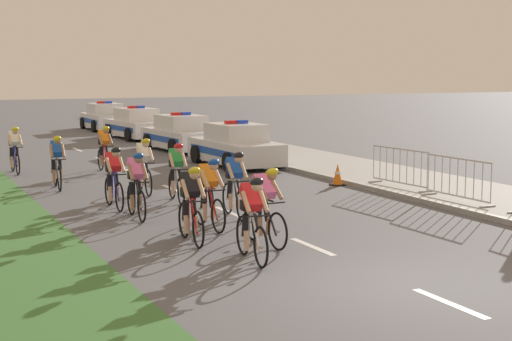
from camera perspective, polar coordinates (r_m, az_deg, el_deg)
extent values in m
plane|color=#56565B|center=(12.50, 10.97, -8.26)|extent=(160.00, 160.00, 0.00)
cube|color=gray|center=(27.61, 4.93, 0.53)|extent=(3.70, 60.00, 0.12)
cube|color=#9E9E99|center=(26.77, 1.66, 0.35)|extent=(0.16, 60.00, 0.13)
cube|color=white|center=(11.74, 13.92, -9.37)|extent=(0.14, 1.60, 0.01)
cube|color=white|center=(14.93, 4.14, -5.55)|extent=(0.14, 1.60, 0.01)
cube|color=white|center=(18.45, -1.99, -3.05)|extent=(0.14, 1.60, 0.01)
cube|color=white|center=(22.13, -6.10, -1.33)|extent=(0.14, 1.60, 0.01)
cube|color=white|center=(25.90, -9.03, -0.11)|extent=(0.14, 1.60, 0.01)
cube|color=white|center=(29.73, -11.20, 0.80)|extent=(0.14, 1.60, 0.01)
cube|color=white|center=(33.61, -12.88, 1.50)|extent=(0.14, 1.60, 0.01)
cube|color=white|center=(37.51, -14.21, 2.05)|extent=(0.14, 1.60, 0.01)
torus|color=black|center=(13.25, 0.35, -5.61)|extent=(0.13, 0.72, 0.72)
cylinder|color=#99999E|center=(13.25, 0.35, -5.61)|extent=(0.07, 0.07, 0.06)
torus|color=black|center=(14.18, -0.97, -4.75)|extent=(0.13, 0.72, 0.72)
cylinder|color=#99999E|center=(14.18, -0.97, -4.75)|extent=(0.07, 0.07, 0.06)
cylinder|color=silver|center=(13.56, -0.26, -2.99)|extent=(0.10, 0.55, 0.04)
cylinder|color=silver|center=(13.46, -0.03, -4.47)|extent=(0.10, 0.48, 0.63)
cylinder|color=silver|center=(13.80, -0.53, -4.09)|extent=(0.04, 0.04, 0.65)
cylinder|color=black|center=(13.24, 0.21, -3.33)|extent=(0.42, 0.08, 0.03)
cube|color=black|center=(13.74, -0.53, -2.68)|extent=(0.12, 0.23, 0.05)
cube|color=red|center=(13.59, -0.36, -1.94)|extent=(0.34, 0.57, 0.46)
cube|color=black|center=(13.72, -0.51, -2.53)|extent=(0.30, 0.23, 0.18)
cylinder|color=black|center=(13.77, -0.09, -3.95)|extent=(0.14, 0.23, 0.40)
cylinder|color=tan|center=(13.75, 0.02, -5.09)|extent=(0.11, 0.16, 0.36)
cylinder|color=black|center=(13.71, -0.81, -4.00)|extent=(0.13, 0.18, 0.40)
cylinder|color=tan|center=(13.69, -0.70, -5.14)|extent=(0.10, 0.13, 0.36)
cylinder|color=tan|center=(13.45, 0.57, -2.26)|extent=(0.12, 0.41, 0.35)
cylinder|color=tan|center=(13.35, -0.73, -2.33)|extent=(0.12, 0.41, 0.35)
sphere|color=tan|center=(13.27, 0.04, -1.12)|extent=(0.19, 0.19, 0.19)
ellipsoid|color=black|center=(13.25, 0.05, -0.84)|extent=(0.27, 0.34, 0.24)
torus|color=black|center=(14.52, 1.58, -4.46)|extent=(0.08, 0.73, 0.72)
cylinder|color=#99999E|center=(14.52, 1.58, -4.46)|extent=(0.06, 0.06, 0.06)
torus|color=black|center=(15.37, -0.27, -3.79)|extent=(0.08, 0.73, 0.72)
cylinder|color=#99999E|center=(15.37, -0.27, -3.79)|extent=(0.06, 0.06, 0.06)
cylinder|color=black|center=(14.80, 0.73, -2.11)|extent=(0.06, 0.55, 0.04)
cylinder|color=black|center=(14.71, 1.06, -3.45)|extent=(0.06, 0.48, 0.63)
cylinder|color=black|center=(15.03, 0.36, -3.14)|extent=(0.04, 0.04, 0.65)
cylinder|color=black|center=(14.50, 1.40, -2.39)|extent=(0.42, 0.05, 0.03)
cube|color=black|center=(14.97, 0.36, -1.85)|extent=(0.11, 0.22, 0.05)
cube|color=pink|center=(14.83, 0.59, -1.15)|extent=(0.31, 0.56, 0.45)
cube|color=black|center=(14.95, 0.38, -1.70)|extent=(0.29, 0.21, 0.18)
cylinder|color=black|center=(15.01, 0.77, -3.00)|extent=(0.12, 0.23, 0.40)
cylinder|color=#9E7051|center=(14.99, 0.92, -4.04)|extent=(0.10, 0.16, 0.36)
cylinder|color=black|center=(14.93, 0.16, -3.06)|extent=(0.12, 0.17, 0.40)
cylinder|color=#9E7051|center=(14.91, 0.31, -4.11)|extent=(0.10, 0.13, 0.36)
cylinder|color=#9E7051|center=(14.73, 1.54, -1.41)|extent=(0.10, 0.40, 0.35)
cylinder|color=#9E7051|center=(14.57, 0.44, -1.50)|extent=(0.10, 0.40, 0.35)
sphere|color=#9E7051|center=(14.54, 1.16, -0.37)|extent=(0.19, 0.19, 0.19)
ellipsoid|color=yellow|center=(14.52, 1.18, -0.12)|extent=(0.25, 0.33, 0.24)
torus|color=black|center=(14.71, -4.23, -4.32)|extent=(0.10, 0.73, 0.72)
cylinder|color=#99999E|center=(14.71, -4.23, -4.32)|extent=(0.06, 0.06, 0.06)
torus|color=black|center=(15.66, -5.28, -3.62)|extent=(0.10, 0.73, 0.72)
cylinder|color=#99999E|center=(15.66, -5.28, -3.62)|extent=(0.06, 0.06, 0.06)
cylinder|color=#B21919|center=(15.04, -4.74, -1.98)|extent=(0.08, 0.55, 0.04)
cylinder|color=#B21919|center=(14.93, -4.54, -3.31)|extent=(0.08, 0.48, 0.63)
cylinder|color=#B21919|center=(15.28, -4.94, -2.99)|extent=(0.04, 0.04, 0.65)
cylinder|color=black|center=(14.71, -4.36, -2.27)|extent=(0.42, 0.06, 0.03)
cube|color=black|center=(15.22, -4.95, -1.72)|extent=(0.12, 0.23, 0.05)
cube|color=black|center=(15.07, -4.83, -1.04)|extent=(0.32, 0.56, 0.47)
cube|color=black|center=(15.21, -4.95, -1.58)|extent=(0.29, 0.22, 0.18)
cylinder|color=black|center=(15.24, -4.55, -2.86)|extent=(0.13, 0.23, 0.40)
cylinder|color=tan|center=(15.22, -4.46, -3.89)|extent=(0.10, 0.16, 0.36)
cylinder|color=black|center=(15.19, -5.21, -2.90)|extent=(0.12, 0.18, 0.40)
cylinder|color=tan|center=(15.17, -5.11, -3.94)|extent=(0.10, 0.13, 0.36)
cylinder|color=tan|center=(14.92, -4.01, -1.31)|extent=(0.11, 0.41, 0.35)
cylinder|color=tan|center=(14.83, -5.19, -1.38)|extent=(0.11, 0.41, 0.35)
sphere|color=tan|center=(14.75, -4.52, -0.28)|extent=(0.19, 0.19, 0.19)
ellipsoid|color=yellow|center=(14.74, -4.51, -0.03)|extent=(0.25, 0.33, 0.24)
torus|color=black|center=(16.01, -2.76, -3.35)|extent=(0.05, 0.72, 0.72)
cylinder|color=#99999E|center=(16.01, -2.76, -3.35)|extent=(0.06, 0.06, 0.06)
torus|color=black|center=(16.92, -4.10, -2.77)|extent=(0.05, 0.72, 0.72)
cylinder|color=#99999E|center=(16.92, -4.10, -2.77)|extent=(0.06, 0.06, 0.06)
cylinder|color=#B21919|center=(16.33, -3.40, -1.23)|extent=(0.04, 0.55, 0.04)
cylinder|color=#B21919|center=(16.23, -3.15, -2.44)|extent=(0.04, 0.48, 0.63)
cylinder|color=#B21919|center=(16.56, -3.65, -2.17)|extent=(0.04, 0.04, 0.65)
cylinder|color=black|center=(16.02, -2.92, -1.47)|extent=(0.42, 0.03, 0.03)
cube|color=black|center=(16.51, -3.66, -0.99)|extent=(0.10, 0.22, 0.05)
cube|color=orange|center=(16.37, -3.50, -0.36)|extent=(0.29, 0.54, 0.47)
cube|color=black|center=(16.50, -3.65, -0.86)|extent=(0.28, 0.20, 0.18)
cylinder|color=black|center=(16.54, -3.29, -2.04)|extent=(0.11, 0.22, 0.40)
cylinder|color=tan|center=(16.51, -3.17, -2.99)|extent=(0.09, 0.15, 0.36)
cylinder|color=black|center=(16.47, -3.87, -2.09)|extent=(0.11, 0.17, 0.40)
cylinder|color=tan|center=(16.44, -3.75, -3.04)|extent=(0.09, 0.12, 0.36)
cylinder|color=tan|center=(16.24, -2.69, -0.59)|extent=(0.08, 0.40, 0.35)
cylinder|color=tan|center=(16.12, -3.74, -0.66)|extent=(0.08, 0.40, 0.35)
sphere|color=tan|center=(16.06, -3.10, 0.36)|extent=(0.19, 0.19, 0.19)
ellipsoid|color=blue|center=(16.05, -3.09, 0.59)|extent=(0.23, 0.32, 0.24)
torus|color=black|center=(17.27, -1.04, -2.55)|extent=(0.11, 0.73, 0.72)
cylinder|color=#99999E|center=(17.27, -1.04, -2.55)|extent=(0.06, 0.06, 0.06)
torus|color=black|center=(18.20, -2.08, -2.04)|extent=(0.11, 0.73, 0.72)
cylinder|color=#99999E|center=(18.20, -2.08, -2.04)|extent=(0.06, 0.06, 0.06)
cylinder|color=white|center=(17.60, -1.53, -0.59)|extent=(0.08, 0.55, 0.04)
cylinder|color=white|center=(17.49, -1.34, -1.72)|extent=(0.08, 0.48, 0.63)
cylinder|color=white|center=(17.84, -1.73, -1.47)|extent=(0.04, 0.04, 0.65)
cylinder|color=black|center=(17.28, -1.15, -0.81)|extent=(0.42, 0.06, 0.03)
cube|color=black|center=(17.79, -1.73, -0.38)|extent=(0.12, 0.23, 0.05)
cube|color=blue|center=(17.64, -1.61, 0.21)|extent=(0.33, 0.56, 0.46)
cube|color=black|center=(17.77, -1.72, -0.25)|extent=(0.30, 0.22, 0.18)
cylinder|color=black|center=(17.80, -1.39, -1.36)|extent=(0.13, 0.23, 0.40)
cylinder|color=tan|center=(17.77, -1.31, -2.24)|extent=(0.10, 0.16, 0.36)
cylinder|color=black|center=(17.74, -1.94, -1.39)|extent=(0.12, 0.18, 0.40)
cylinder|color=tan|center=(17.71, -1.86, -2.27)|extent=(0.10, 0.13, 0.36)
cylinder|color=tan|center=(17.50, -0.88, -0.01)|extent=(0.11, 0.41, 0.35)
cylinder|color=tan|center=(17.40, -1.88, -0.06)|extent=(0.11, 0.41, 0.35)
sphere|color=tan|center=(17.33, -1.29, 0.88)|extent=(0.19, 0.19, 0.19)
ellipsoid|color=black|center=(17.32, -1.28, 1.09)|extent=(0.26, 0.33, 0.24)
torus|color=black|center=(17.31, -8.33, -2.61)|extent=(0.09, 0.73, 0.72)
cylinder|color=#99999E|center=(17.31, -8.33, -2.61)|extent=(0.06, 0.06, 0.06)
torus|color=black|center=(18.27, -9.08, -2.10)|extent=(0.09, 0.73, 0.72)
cylinder|color=#99999E|center=(18.27, -9.08, -2.10)|extent=(0.06, 0.06, 0.06)
cylinder|color=black|center=(17.66, -8.71, -0.65)|extent=(0.07, 0.55, 0.04)
cylinder|color=black|center=(17.53, -8.56, -1.77)|extent=(0.07, 0.48, 0.63)
cylinder|color=black|center=(17.89, -8.84, -1.53)|extent=(0.04, 0.04, 0.65)
cylinder|color=black|center=(17.32, -8.44, -0.87)|extent=(0.42, 0.05, 0.03)
cube|color=black|center=(17.84, -8.87, -0.44)|extent=(0.11, 0.23, 0.05)
cube|color=pink|center=(17.70, -8.79, 0.15)|extent=(0.31, 0.55, 0.47)
cube|color=black|center=(17.83, -8.86, -0.32)|extent=(0.29, 0.22, 0.18)
cylinder|color=black|center=(17.85, -8.52, -1.42)|extent=(0.12, 0.23, 0.40)
cylinder|color=#9E7051|center=(17.81, -8.44, -2.29)|extent=(0.10, 0.16, 0.36)
cylinder|color=black|center=(17.81, -9.08, -1.45)|extent=(0.12, 0.17, 0.40)
cylinder|color=#9E7051|center=(17.77, -9.01, -2.33)|extent=(0.10, 0.13, 0.36)
cylinder|color=#9E7051|center=(17.53, -8.11, -0.07)|extent=(0.10, 0.40, 0.35)
cylinder|color=#9E7051|center=(17.46, -9.13, -0.12)|extent=(0.10, 0.40, 0.35)
sphere|color=#9E7051|center=(17.38, -8.57, 0.82)|extent=(0.19, 0.19, 0.19)
ellipsoid|color=blue|center=(17.36, -8.57, 1.03)|extent=(0.25, 0.33, 0.24)
torus|color=black|center=(18.65, -9.93, -1.92)|extent=(0.05, 0.72, 0.72)
cylinder|color=#99999E|center=(18.65, -9.93, -1.92)|extent=(0.06, 0.06, 0.06)
torus|color=black|center=(19.61, -10.68, -1.48)|extent=(0.05, 0.72, 0.72)
cylinder|color=#99999E|center=(19.61, -10.68, -1.48)|extent=(0.06, 0.06, 0.06)
cylinder|color=#1E1E99|center=(19.01, -10.31, -0.11)|extent=(0.04, 0.55, 0.04)
cylinder|color=#1E1E99|center=(18.89, -10.16, -1.15)|extent=(0.05, 0.48, 0.63)
cylinder|color=#1E1E99|center=(19.24, -10.44, -0.94)|extent=(0.04, 0.04, 0.65)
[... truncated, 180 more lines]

